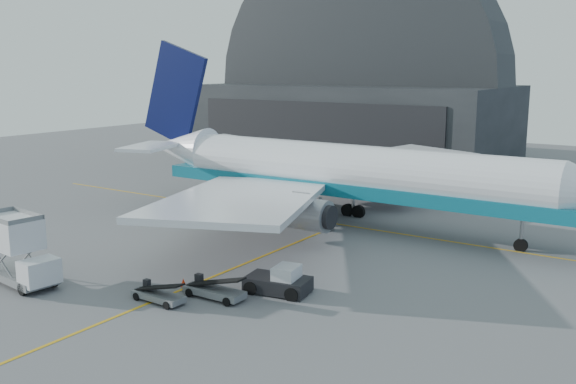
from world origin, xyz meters
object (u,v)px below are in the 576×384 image
Objects in this scene: belt_loader_a at (158,295)px; airliner at (337,172)px; pushback_tug at (280,282)px; catering_truck at (18,251)px; belt_loader_b at (214,290)px.

airliner is at bearing 93.27° from belt_loader_a.
belt_loader_a is at bearing -144.00° from pushback_tug.
belt_loader_a is (10.76, 2.80, -1.88)m from catering_truck.
pushback_tug is (6.56, -19.44, -4.31)m from airliner.
belt_loader_a is at bearing 21.06° from catering_truck.
airliner is 11.08× the size of pushback_tug.
catering_truck is (-9.83, -28.04, -2.69)m from airliner.
pushback_tug is 4.45m from belt_loader_b.
catering_truck is 18.58m from pushback_tug.
belt_loader_a is 0.89× the size of belt_loader_b.
belt_loader_a is at bearing -137.30° from belt_loader_b.
catering_truck reaches higher than pushback_tug.
airliner is 25.68m from belt_loader_a.
catering_truck is 11.28m from belt_loader_a.
belt_loader_b is (-3.02, -3.26, -0.21)m from pushback_tug.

